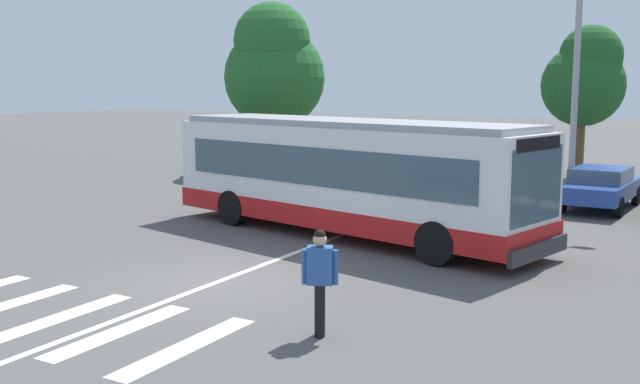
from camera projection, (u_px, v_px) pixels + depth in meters
The scene contains 13 objects.
ground_plane at pixel (211, 283), 14.67m from camera, with size 160.00×160.00×0.00m, color #514F4C.
city_transit_bus at pixel (346, 176), 19.17m from camera, with size 11.30×5.02×3.06m.
pedestrian_crossing_street at pixel (320, 277), 11.41m from camera, with size 0.54×0.40×1.72m.
parked_car_red at pixel (313, 167), 28.66m from camera, with size 2.03×4.58×1.35m.
parked_car_black at pixel (379, 170), 27.44m from camera, with size 1.94×4.53×1.35m.
parked_car_silver at pixel (437, 176), 25.78m from camera, with size 1.99×4.56×1.35m.
parked_car_champagne at pixel (521, 179), 24.90m from camera, with size 1.95×4.54×1.35m.
parked_car_blue at pixel (601, 185), 23.37m from camera, with size 2.09×4.60×1.35m.
twin_arm_street_lamp at pixel (578, 32), 22.73m from camera, with size 4.05×0.32×9.20m.
background_tree_left at pixel (274, 67), 33.59m from camera, with size 4.69×4.69×7.72m.
background_tree_right at pixel (585, 77), 30.81m from camera, with size 3.48×3.48×6.48m.
crosswalk_painted_stripes at pixel (59, 318), 12.45m from camera, with size 6.06×3.00×0.01m.
lane_center_line at pixel (270, 262), 16.35m from camera, with size 0.16×24.00×0.01m, color silver.
Camera 1 is at (8.98, -11.29, 3.93)m, focal length 40.85 mm.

